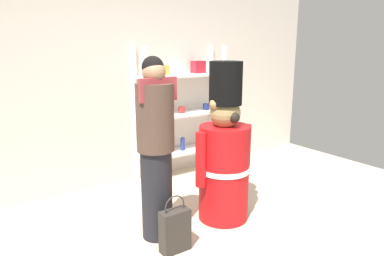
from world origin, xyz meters
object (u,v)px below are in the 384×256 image
Objects in this scene: shopping_bag at (175,230)px; teddy_bear_guard at (224,157)px; person_shopper at (156,148)px; merchandise_shelf at (182,111)px.

teddy_bear_guard is at bearing 18.00° from shopping_bag.
person_shopper is at bearing 174.78° from teddy_bear_guard.
shopping_bag is (0.00, -0.31, -0.67)m from person_shopper.
teddy_bear_guard is at bearing -105.89° from merchandise_shelf.
person_shopper is 3.22× the size of shopping_bag.
person_shopper reaches higher than shopping_bag.
teddy_bear_guard is 0.90m from shopping_bag.
person_shopper is (-1.13, -1.29, -0.01)m from merchandise_shelf.
teddy_bear_guard is 0.77m from person_shopper.
person_shopper is at bearing -131.06° from merchandise_shelf.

